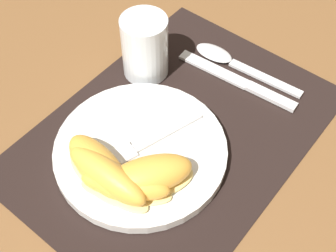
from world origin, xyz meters
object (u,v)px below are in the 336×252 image
spoon (227,60)px  citrus_wedge_3 (149,176)px  knife (239,81)px  juice_glass (145,50)px  citrus_wedge_1 (107,177)px  citrus_wedge_2 (125,185)px  plate (141,151)px  citrus_wedge_0 (99,167)px  fork (138,146)px

spoon → citrus_wedge_3: (-0.26, -0.06, 0.03)m
knife → citrus_wedge_3: citrus_wedge_3 is taller
citrus_wedge_3 → spoon: bearing=12.0°
juice_glass → spoon: (0.10, -0.09, -0.04)m
citrus_wedge_1 → citrus_wedge_2: bearing=-75.3°
plate → citrus_wedge_2: bearing=-154.0°
juice_glass → spoon: juice_glass is taller
knife → citrus_wedge_0: size_ratio=1.57×
spoon → citrus_wedge_0: (-0.29, 0.00, 0.03)m
citrus_wedge_3 → citrus_wedge_1: bearing=130.0°
plate → citrus_wedge_3: bearing=-127.3°
knife → citrus_wedge_3: size_ratio=1.59×
spoon → citrus_wedge_3: bearing=-168.0°
juice_glass → citrus_wedge_1: bearing=-152.0°
fork → citrus_wedge_0: 0.07m
juice_glass → citrus_wedge_2: 0.23m
knife → fork: 0.21m
juice_glass → knife: size_ratio=0.50×
juice_glass → citrus_wedge_1: (-0.20, -0.11, -0.01)m
juice_glass → citrus_wedge_2: (-0.19, -0.13, -0.01)m
plate → citrus_wedge_1: bearing=-175.4°
citrus_wedge_1 → fork: bearing=6.9°
citrus_wedge_0 → citrus_wedge_2: (0.00, -0.04, -0.00)m
citrus_wedge_2 → juice_glass: bearing=34.3°
spoon → citrus_wedge_0: citrus_wedge_0 is taller
fork → citrus_wedge_3: citrus_wedge_3 is taller
knife → citrus_wedge_2: (-0.26, 0.00, 0.03)m
fork → citrus_wedge_3: size_ratio=1.36×
fork → citrus_wedge_2: bearing=-151.5°
plate → citrus_wedge_0: (-0.07, 0.01, 0.02)m
knife → citrus_wedge_3: bearing=-176.4°
fork → plate: bearing=-62.7°
juice_glass → citrus_wedge_1: size_ratio=0.77×
spoon → knife: bearing=-123.3°
spoon → citrus_wedge_2: size_ratio=1.54×
spoon → citrus_wedge_1: size_ratio=1.45×
citrus_wedge_2 → citrus_wedge_3: size_ratio=0.96×
juice_glass → spoon: 0.14m
juice_glass → knife: (0.07, -0.13, -0.04)m
fork → citrus_wedge_2: (-0.06, -0.03, 0.01)m
plate → citrus_wedge_1: 0.07m
knife → fork: (-0.20, 0.03, 0.02)m
citrus_wedge_3 → fork: bearing=55.4°
citrus_wedge_1 → citrus_wedge_2: (0.01, -0.03, -0.00)m
citrus_wedge_3 → plate: bearing=52.7°
citrus_wedge_1 → citrus_wedge_3: bearing=-50.0°
knife → spoon: 0.05m
plate → citrus_wedge_2: citrus_wedge_2 is taller
juice_glass → fork: (-0.13, -0.10, -0.03)m
fork → citrus_wedge_1: bearing=-173.1°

